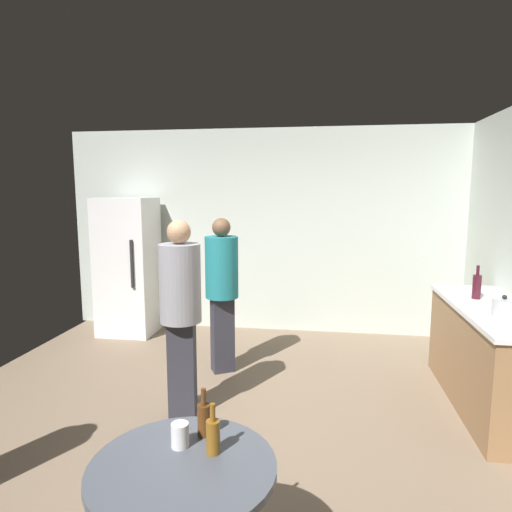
{
  "coord_description": "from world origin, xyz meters",
  "views": [
    {
      "loc": [
        0.81,
        -3.24,
        1.87
      ],
      "look_at": [
        0.24,
        0.54,
        1.32
      ],
      "focal_mm": 30.93,
      "sensor_mm": 36.0,
      "label": 1
    }
  ],
  "objects_px": {
    "refrigerator": "(128,266)",
    "foreground_table": "(183,487)",
    "beer_bottle_amber": "(213,435)",
    "beer_bottle_brown": "(204,418)",
    "wine_bottle_on_counter": "(477,286)",
    "plastic_cup_white": "(180,435)",
    "kettle": "(504,308)",
    "person_in_gray_shirt": "(181,304)",
    "person_in_teal_shirt": "(222,283)"
  },
  "relations": [
    {
      "from": "person_in_gray_shirt",
      "to": "kettle",
      "type": "bearing_deg",
      "value": 87.48
    },
    {
      "from": "wine_bottle_on_counter",
      "to": "person_in_gray_shirt",
      "type": "xyz_separation_m",
      "value": [
        -2.55,
        -0.83,
        -0.05
      ]
    },
    {
      "from": "beer_bottle_amber",
      "to": "foreground_table",
      "type": "bearing_deg",
      "value": -137.7
    },
    {
      "from": "kettle",
      "to": "foreground_table",
      "type": "xyz_separation_m",
      "value": [
        -1.99,
        -1.97,
        -0.34
      ]
    },
    {
      "from": "refrigerator",
      "to": "beer_bottle_amber",
      "type": "distance_m",
      "value": 4.24
    },
    {
      "from": "person_in_gray_shirt",
      "to": "beer_bottle_amber",
      "type": "bearing_deg",
      "value": 14.95
    },
    {
      "from": "refrigerator",
      "to": "foreground_table",
      "type": "relative_size",
      "value": 2.25
    },
    {
      "from": "refrigerator",
      "to": "wine_bottle_on_counter",
      "type": "xyz_separation_m",
      "value": [
        3.95,
        -1.22,
        0.12
      ]
    },
    {
      "from": "beer_bottle_amber",
      "to": "plastic_cup_white",
      "type": "relative_size",
      "value": 2.09
    },
    {
      "from": "wine_bottle_on_counter",
      "to": "beer_bottle_brown",
      "type": "xyz_separation_m",
      "value": [
        -1.94,
        -2.34,
        -0.2
      ]
    },
    {
      "from": "kettle",
      "to": "refrigerator",
      "type": "bearing_deg",
      "value": 155.4
    },
    {
      "from": "wine_bottle_on_counter",
      "to": "beer_bottle_amber",
      "type": "height_order",
      "value": "wine_bottle_on_counter"
    },
    {
      "from": "refrigerator",
      "to": "person_in_teal_shirt",
      "type": "height_order",
      "value": "refrigerator"
    },
    {
      "from": "beer_bottle_amber",
      "to": "beer_bottle_brown",
      "type": "xyz_separation_m",
      "value": [
        -0.08,
        0.14,
        0.0
      ]
    },
    {
      "from": "kettle",
      "to": "plastic_cup_white",
      "type": "xyz_separation_m",
      "value": [
        -2.04,
        -1.85,
        -0.18
      ]
    },
    {
      "from": "refrigerator",
      "to": "plastic_cup_white",
      "type": "xyz_separation_m",
      "value": [
        1.93,
        -3.66,
        -0.11
      ]
    },
    {
      "from": "person_in_gray_shirt",
      "to": "person_in_teal_shirt",
      "type": "bearing_deg",
      "value": 164.78
    },
    {
      "from": "plastic_cup_white",
      "to": "beer_bottle_amber",
      "type": "bearing_deg",
      "value": -9.37
    },
    {
      "from": "foreground_table",
      "to": "person_in_gray_shirt",
      "type": "bearing_deg",
      "value": 108.33
    },
    {
      "from": "kettle",
      "to": "beer_bottle_brown",
      "type": "relative_size",
      "value": 1.06
    },
    {
      "from": "wine_bottle_on_counter",
      "to": "person_in_gray_shirt",
      "type": "bearing_deg",
      "value": -161.97
    },
    {
      "from": "refrigerator",
      "to": "wine_bottle_on_counter",
      "type": "bearing_deg",
      "value": -17.12
    },
    {
      "from": "person_in_teal_shirt",
      "to": "person_in_gray_shirt",
      "type": "bearing_deg",
      "value": -36.3
    },
    {
      "from": "kettle",
      "to": "beer_bottle_brown",
      "type": "distance_m",
      "value": 2.62
    },
    {
      "from": "beer_bottle_brown",
      "to": "plastic_cup_white",
      "type": "height_order",
      "value": "beer_bottle_brown"
    },
    {
      "from": "beer_bottle_brown",
      "to": "person_in_gray_shirt",
      "type": "bearing_deg",
      "value": 111.93
    },
    {
      "from": "refrigerator",
      "to": "wine_bottle_on_counter",
      "type": "distance_m",
      "value": 4.14
    },
    {
      "from": "refrigerator",
      "to": "person_in_teal_shirt",
      "type": "xyz_separation_m",
      "value": [
        1.53,
        -1.09,
        0.04
      ]
    },
    {
      "from": "refrigerator",
      "to": "beer_bottle_brown",
      "type": "xyz_separation_m",
      "value": [
        2.01,
        -3.56,
        -0.08
      ]
    },
    {
      "from": "kettle",
      "to": "wine_bottle_on_counter",
      "type": "distance_m",
      "value": 0.6
    },
    {
      "from": "plastic_cup_white",
      "to": "foreground_table",
      "type": "bearing_deg",
      "value": -67.65
    },
    {
      "from": "refrigerator",
      "to": "person_in_gray_shirt",
      "type": "relative_size",
      "value": 1.09
    },
    {
      "from": "refrigerator",
      "to": "beer_bottle_amber",
      "type": "relative_size",
      "value": 7.83
    },
    {
      "from": "foreground_table",
      "to": "plastic_cup_white",
      "type": "distance_m",
      "value": 0.21
    },
    {
      "from": "beer_bottle_amber",
      "to": "beer_bottle_brown",
      "type": "bearing_deg",
      "value": 119.98
    },
    {
      "from": "kettle",
      "to": "beer_bottle_amber",
      "type": "xyz_separation_m",
      "value": [
        -1.88,
        -1.88,
        -0.15
      ]
    },
    {
      "from": "person_in_teal_shirt",
      "to": "plastic_cup_white",
      "type": "bearing_deg",
      "value": -19.94
    },
    {
      "from": "person_in_gray_shirt",
      "to": "refrigerator",
      "type": "bearing_deg",
      "value": -153.33
    },
    {
      "from": "wine_bottle_on_counter",
      "to": "foreground_table",
      "type": "distance_m",
      "value": 3.27
    },
    {
      "from": "refrigerator",
      "to": "plastic_cup_white",
      "type": "relative_size",
      "value": 16.36
    },
    {
      "from": "kettle",
      "to": "person_in_teal_shirt",
      "type": "height_order",
      "value": "person_in_teal_shirt"
    },
    {
      "from": "wine_bottle_on_counter",
      "to": "beer_bottle_amber",
      "type": "distance_m",
      "value": 3.11
    },
    {
      "from": "refrigerator",
      "to": "beer_bottle_amber",
      "type": "bearing_deg",
      "value": -60.54
    },
    {
      "from": "beer_bottle_brown",
      "to": "person_in_teal_shirt",
      "type": "xyz_separation_m",
      "value": [
        -0.48,
        2.46,
        0.12
      ]
    },
    {
      "from": "foreground_table",
      "to": "person_in_teal_shirt",
      "type": "height_order",
      "value": "person_in_teal_shirt"
    },
    {
      "from": "refrigerator",
      "to": "beer_bottle_amber",
      "type": "height_order",
      "value": "refrigerator"
    },
    {
      "from": "kettle",
      "to": "person_in_teal_shirt",
      "type": "bearing_deg",
      "value": 163.48
    },
    {
      "from": "foreground_table",
      "to": "beer_bottle_brown",
      "type": "relative_size",
      "value": 3.48
    },
    {
      "from": "foreground_table",
      "to": "plastic_cup_white",
      "type": "bearing_deg",
      "value": 112.35
    },
    {
      "from": "beer_bottle_amber",
      "to": "person_in_teal_shirt",
      "type": "relative_size",
      "value": 0.14
    }
  ]
}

